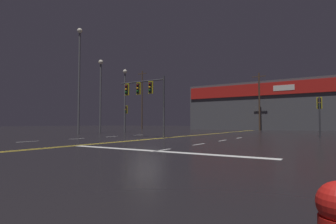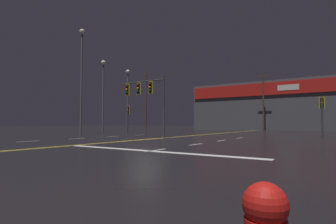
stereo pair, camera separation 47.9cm
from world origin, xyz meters
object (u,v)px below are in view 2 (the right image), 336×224
traffic_signal_corner_northeast (322,107)px  streetlight_far_median (103,86)px  traffic_signal_corner_northwest (128,113)px  streetlight_far_right (82,68)px  streetlight_near_right (128,91)px  traffic_signal_median (144,91)px

traffic_signal_corner_northeast → streetlight_far_median: 23.14m
traffic_signal_corner_northwest → streetlight_far_median: streetlight_far_median is taller
streetlight_far_right → streetlight_far_median: streetlight_far_right is taller
traffic_signal_corner_northwest → traffic_signal_corner_northeast: size_ratio=1.00×
traffic_signal_corner_northwest → streetlight_near_right: bearing=133.6°
streetlight_far_right → streetlight_far_median: bearing=103.7°
traffic_signal_corner_northeast → streetlight_near_right: bearing=176.1°
traffic_signal_median → streetlight_far_right: size_ratio=0.42×
streetlight_near_right → streetlight_far_right: size_ratio=0.76×
streetlight_near_right → traffic_signal_corner_northwest: bearing=-46.4°
traffic_signal_median → streetlight_far_right: streetlight_far_right is taller
traffic_signal_median → streetlight_far_right: (-9.74, 1.58, 3.32)m
traffic_signal_corner_northwest → streetlight_near_right: (-2.21, 2.32, 3.07)m
traffic_signal_median → traffic_signal_corner_northeast: traffic_signal_median is taller
traffic_signal_corner_northwest → streetlight_far_right: streetlight_far_right is taller
traffic_signal_corner_northwest → streetlight_far_median: (-1.85, -2.48, 3.23)m
streetlight_far_median → streetlight_far_right: bearing=-76.3°
streetlight_near_right → streetlight_far_median: 4.82m
traffic_signal_median → streetlight_far_median: bearing=152.6°
traffic_signal_corner_northwest → streetlight_far_right: size_ratio=0.30×
traffic_signal_corner_northwest → traffic_signal_corner_northeast: 20.85m
streetlight_near_right → streetlight_far_median: size_ratio=0.97×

